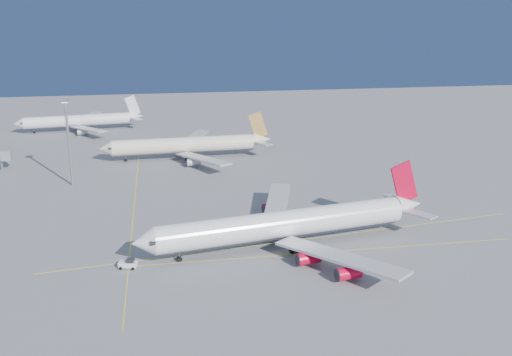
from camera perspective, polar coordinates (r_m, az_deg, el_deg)
name	(u,v)px	position (r m, az deg, el deg)	size (l,w,h in m)	color
ground	(294,231)	(143.66, 3.79, -5.28)	(500.00, 500.00, 0.00)	slate
taxiway_lines	(232,225)	(146.93, -2.40, -4.75)	(118.86, 140.00, 0.02)	yellow
airliner_virgin	(289,224)	(133.08, 3.37, -4.60)	(72.33, 64.26, 17.91)	white
airliner_etihad	(188,145)	(212.53, -6.82, 3.30)	(63.60, 58.73, 16.60)	beige
airliner_third	(81,121)	(272.09, -17.14, 5.50)	(56.78, 51.94, 15.24)	white
pushback_tug	(128,264)	(126.37, -12.64, -8.35)	(4.17, 3.10, 2.14)	white
light_mast	(68,136)	(184.67, -18.28, 4.03)	(2.33, 2.33, 27.00)	gray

